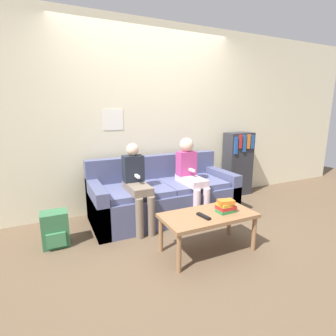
{
  "coord_description": "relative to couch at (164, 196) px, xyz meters",
  "views": [
    {
      "loc": [
        -1.39,
        -2.54,
        1.42
      ],
      "look_at": [
        0.0,
        0.38,
        0.69
      ],
      "focal_mm": 28.0,
      "sensor_mm": 36.0,
      "label": 1
    }
  ],
  "objects": [
    {
      "name": "ground_plane",
      "position": [
        0.0,
        -0.52,
        -0.27
      ],
      "size": [
        10.0,
        10.0,
        0.0
      ],
      "primitive_type": "plane",
      "color": "brown"
    },
    {
      "name": "wall_back",
      "position": [
        -0.0,
        0.5,
        1.03
      ],
      "size": [
        8.0,
        0.07,
        2.6
      ],
      "color": "beige",
      "rests_on": "ground_plane"
    },
    {
      "name": "couch",
      "position": [
        0.0,
        0.0,
        0.0
      ],
      "size": [
        1.92,
        0.81,
        0.79
      ],
      "color": "#4C5175",
      "rests_on": "ground_plane"
    },
    {
      "name": "coffee_table",
      "position": [
        0.02,
        -1.03,
        0.08
      ],
      "size": [
        0.94,
        0.47,
        0.4
      ],
      "color": "#8E6642",
      "rests_on": "ground_plane"
    },
    {
      "name": "person_left",
      "position": [
        -0.44,
        -0.2,
        0.3
      ],
      "size": [
        0.24,
        0.56,
        1.02
      ],
      "color": "#756656",
      "rests_on": "ground_plane"
    },
    {
      "name": "person_right",
      "position": [
        0.3,
        -0.19,
        0.33
      ],
      "size": [
        0.24,
        0.56,
        1.05
      ],
      "color": "silver",
      "rests_on": "ground_plane"
    },
    {
      "name": "tv_remote",
      "position": [
        -0.07,
        -1.08,
        0.14
      ],
      "size": [
        0.07,
        0.17,
        0.02
      ],
      "rotation": [
        0.0,
        0.0,
        0.15
      ],
      "color": "black",
      "rests_on": "coffee_table"
    },
    {
      "name": "book_stack",
      "position": [
        0.2,
        -1.06,
        0.19
      ],
      "size": [
        0.19,
        0.15,
        0.13
      ],
      "color": "#2D8442",
      "rests_on": "coffee_table"
    },
    {
      "name": "bookshelf",
      "position": [
        1.51,
        0.32,
        0.25
      ],
      "size": [
        0.46,
        0.27,
        1.05
      ],
      "color": "#2D2D33",
      "rests_on": "ground_plane"
    },
    {
      "name": "backpack",
      "position": [
        -1.37,
        -0.25,
        -0.09
      ],
      "size": [
        0.27,
        0.24,
        0.38
      ],
      "color": "#336B42",
      "rests_on": "ground_plane"
    }
  ]
}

